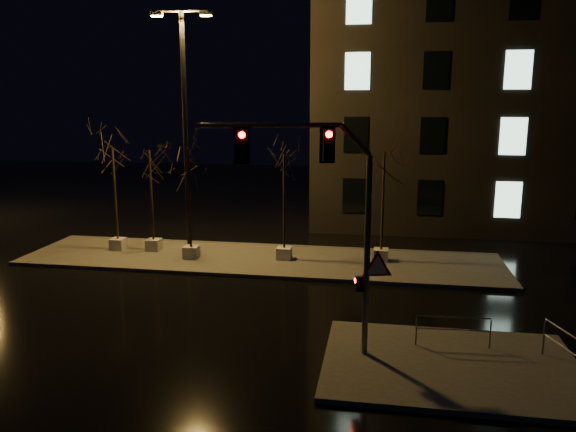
# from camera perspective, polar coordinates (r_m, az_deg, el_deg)

# --- Properties ---
(ground) EXTENTS (90.00, 90.00, 0.00)m
(ground) POSITION_cam_1_polar(r_m,az_deg,el_deg) (20.56, -6.50, -9.17)
(ground) COLOR black
(ground) RESTS_ON ground
(median) EXTENTS (22.00, 5.00, 0.15)m
(median) POSITION_cam_1_polar(r_m,az_deg,el_deg) (26.06, -2.87, -4.43)
(median) COLOR #46443E
(median) RESTS_ON ground
(sidewalk_corner) EXTENTS (7.00, 5.00, 0.15)m
(sidewalk_corner) POSITION_cam_1_polar(r_m,az_deg,el_deg) (16.71, 16.19, -14.37)
(sidewalk_corner) COLOR #46443E
(sidewalk_corner) RESTS_ON ground
(building) EXTENTS (25.00, 12.00, 15.00)m
(building) POSITION_cam_1_polar(r_m,az_deg,el_deg) (37.44, 23.24, 11.04)
(building) COLOR black
(building) RESTS_ON ground
(tree_0) EXTENTS (1.80, 1.80, 5.09)m
(tree_0) POSITION_cam_1_polar(r_m,az_deg,el_deg) (27.99, -17.30, 4.41)
(tree_0) COLOR #BAB8AD
(tree_0) RESTS_ON median
(tree_1) EXTENTS (1.80, 1.80, 4.99)m
(tree_1) POSITION_cam_1_polar(r_m,az_deg,el_deg) (27.38, -13.82, 4.28)
(tree_1) COLOR #BAB8AD
(tree_1) RESTS_ON median
(tree_2) EXTENTS (1.80, 1.80, 5.19)m
(tree_2) POSITION_cam_1_polar(r_m,az_deg,el_deg) (25.63, -10.07, 4.29)
(tree_2) COLOR #BAB8AD
(tree_2) RESTS_ON median
(tree_3) EXTENTS (1.80, 1.80, 4.93)m
(tree_3) POSITION_cam_1_polar(r_m,az_deg,el_deg) (25.06, -0.40, 3.86)
(tree_3) COLOR #BAB8AD
(tree_3) RESTS_ON median
(tree_4) EXTENTS (1.80, 1.80, 5.07)m
(tree_4) POSITION_cam_1_polar(r_m,az_deg,el_deg) (25.13, 9.70, 3.96)
(tree_4) COLOR #BAB8AD
(tree_4) RESTS_ON median
(traffic_signal_mast) EXTENTS (5.22, 1.45, 6.56)m
(traffic_signal_mast) POSITION_cam_1_polar(r_m,az_deg,el_deg) (15.24, 4.29, 0.97)
(traffic_signal_mast) COLOR #585B60
(traffic_signal_mast) RESTS_ON sidewalk_corner
(streetlight_main) EXTENTS (2.76, 0.57, 11.04)m
(streetlight_main) POSITION_cam_1_polar(r_m,az_deg,el_deg) (26.26, -10.42, 9.78)
(streetlight_main) COLOR black
(streetlight_main) RESTS_ON median
(guard_rail_a) EXTENTS (2.17, 0.15, 0.94)m
(guard_rail_a) POSITION_cam_1_polar(r_m,az_deg,el_deg) (17.47, 16.45, -10.76)
(guard_rail_a) COLOR #585B60
(guard_rail_a) RESTS_ON sidewalk_corner
(guard_rail_b) EXTENTS (0.74, 2.18, 1.08)m
(guard_rail_b) POSITION_cam_1_polar(r_m,az_deg,el_deg) (17.00, 26.66, -11.87)
(guard_rail_b) COLOR #585B60
(guard_rail_b) RESTS_ON sidewalk_corner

